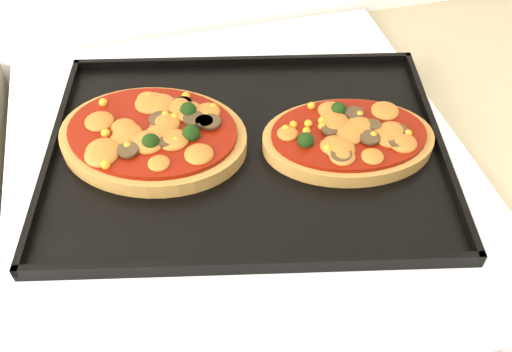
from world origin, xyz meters
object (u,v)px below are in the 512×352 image
object	(u,v)px
baking_tray	(247,147)
stove	(244,324)
pizza_right	(348,137)
pizza_left	(153,135)

from	to	relation	value
baking_tray	stove	bearing A→B (deg)	178.04
stove	pizza_right	bearing A→B (deg)	-12.44
stove	pizza_left	xyz separation A→B (m)	(-0.10, 0.03, 0.48)
pizza_left	pizza_right	world-z (taller)	pizza_left
stove	pizza_left	bearing A→B (deg)	161.97
stove	pizza_left	size ratio (longest dim) A/B	3.76
stove	baking_tray	xyz separation A→B (m)	(0.01, -0.00, 0.47)
stove	pizza_left	distance (m)	0.49
baking_tray	pizza_right	distance (m)	0.13
baking_tray	pizza_right	world-z (taller)	pizza_right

